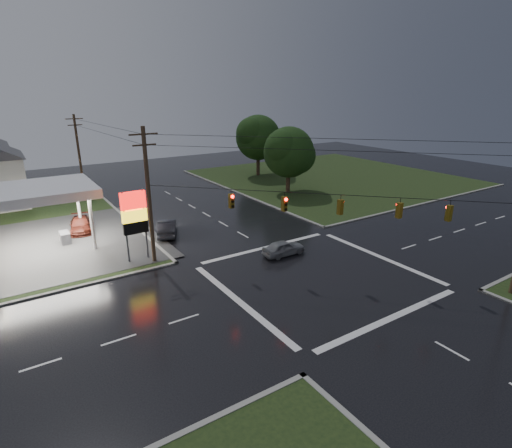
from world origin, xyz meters
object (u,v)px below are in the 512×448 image
utility_pole_n (79,152)px  tree_ne_far (259,138)px  car_crossing (284,248)px  utility_pole_nw (149,195)px  tree_ne_near (290,152)px  pylon_sign (134,214)px  car_pump (81,225)px  car_north (167,227)px

utility_pole_n → tree_ne_far: size_ratio=1.07×
car_crossing → utility_pole_nw: bearing=64.9°
utility_pole_nw → tree_ne_near: bearing=27.9°
car_crossing → pylon_sign: bearing=62.7°
tree_ne_near → utility_pole_nw: bearing=-152.1°
tree_ne_near → car_crossing: 22.63m
pylon_sign → car_pump: size_ratio=1.26×
car_crossing → utility_pole_n: bearing=17.1°
tree_ne_far → car_north: size_ratio=2.08×
tree_ne_near → pylon_sign: bearing=-155.0°
car_crossing → car_pump: size_ratio=0.80×
utility_pole_nw → pylon_sign: bearing=135.0°
pylon_sign → tree_ne_near: 27.23m
tree_ne_near → car_pump: 27.72m
utility_pole_n → tree_ne_far: bearing=-8.5°
utility_pole_nw → utility_pole_n: (0.00, 28.50, -0.25)m
utility_pole_n → car_north: (3.31, -22.91, -4.69)m
tree_ne_near → tree_ne_far: size_ratio=0.92×
tree_ne_far → car_pump: (-30.27, -13.21, -5.49)m
pylon_sign → utility_pole_n: 27.56m
car_north → tree_ne_near: bearing=-137.4°
utility_pole_nw → tree_ne_near: utility_pole_nw is taller
utility_pole_nw → car_pump: utility_pole_nw is taller
utility_pole_nw → tree_ne_near: (23.64, 12.49, -0.16)m
utility_pole_n → car_north: size_ratio=2.23×
utility_pole_nw → car_pump: (-3.62, 11.28, -5.03)m
pylon_sign → car_north: (4.31, 4.59, -3.23)m
utility_pole_nw → tree_ne_near: 26.74m
utility_pole_nw → car_pump: 12.87m
utility_pole_n → car_north: 23.62m
car_pump → tree_ne_far: bearing=34.1°
utility_pole_nw → tree_ne_far: utility_pole_nw is taller
tree_ne_far → car_crossing: (-16.83, -29.23, -5.53)m
utility_pole_n → tree_ne_far: (26.65, -4.01, 0.71)m
utility_pole_n → car_north: bearing=-81.8°
tree_ne_far → car_north: bearing=-141.0°
car_north → utility_pole_n: bearing=-57.9°
pylon_sign → utility_pole_n: (1.00, 27.50, 1.46)m
pylon_sign → tree_ne_far: 36.35m
car_crossing → car_pump: (-13.43, 16.01, 0.04)m
pylon_sign → utility_pole_nw: size_ratio=0.55×
car_north → car_crossing: (6.50, -10.32, -0.12)m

